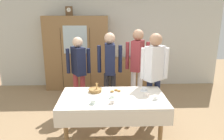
% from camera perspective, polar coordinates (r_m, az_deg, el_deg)
% --- Properties ---
extents(ground_plane, '(12.00, 12.00, 0.00)m').
position_cam_1_polar(ground_plane, '(4.04, 0.10, -16.08)').
color(ground_plane, '#997A56').
rests_on(ground_plane, ground).
extents(back_wall, '(6.40, 0.10, 2.70)m').
position_cam_1_polar(back_wall, '(6.15, -0.78, 8.21)').
color(back_wall, silver).
rests_on(back_wall, ground).
extents(dining_table, '(1.74, 0.98, 0.76)m').
position_cam_1_polar(dining_table, '(3.53, 0.24, -8.96)').
color(dining_table, olive).
rests_on(dining_table, ground).
extents(wall_cabinet, '(1.72, 0.46, 2.02)m').
position_cam_1_polar(wall_cabinet, '(5.96, -9.42, 4.48)').
color(wall_cabinet, olive).
rests_on(wall_cabinet, ground).
extents(mantel_clock, '(0.18, 0.11, 0.24)m').
position_cam_1_polar(mantel_clock, '(5.88, -11.48, 15.32)').
color(mantel_clock, brown).
rests_on(mantel_clock, wall_cabinet).
extents(bookshelf_low, '(1.11, 0.35, 0.85)m').
position_cam_1_polar(bookshelf_low, '(6.14, 5.52, -0.69)').
color(bookshelf_low, olive).
rests_on(bookshelf_low, ground).
extents(book_stack, '(0.18, 0.22, 0.04)m').
position_cam_1_polar(book_stack, '(6.04, 5.63, 3.41)').
color(book_stack, '#664C7A').
rests_on(book_stack, bookshelf_low).
extents(tea_cup_front_edge, '(0.13, 0.13, 0.06)m').
position_cam_1_polar(tea_cup_front_edge, '(3.81, 8.65, -5.20)').
color(tea_cup_front_edge, white).
rests_on(tea_cup_front_edge, dining_table).
extents(tea_cup_mid_left, '(0.13, 0.13, 0.06)m').
position_cam_1_polar(tea_cup_mid_left, '(3.46, 0.07, -7.20)').
color(tea_cup_mid_left, silver).
rests_on(tea_cup_mid_left, dining_table).
extents(tea_cup_mid_right, '(0.13, 0.13, 0.06)m').
position_cam_1_polar(tea_cup_mid_right, '(3.47, 11.62, -7.45)').
color(tea_cup_mid_right, white).
rests_on(tea_cup_mid_right, dining_table).
extents(tea_cup_back_edge, '(0.13, 0.13, 0.06)m').
position_cam_1_polar(tea_cup_back_edge, '(3.26, -5.11, -8.63)').
color(tea_cup_back_edge, silver).
rests_on(tea_cup_back_edge, dining_table).
extents(tea_cup_near_right, '(0.13, 0.13, 0.06)m').
position_cam_1_polar(tea_cup_near_right, '(3.60, 9.32, -6.47)').
color(tea_cup_near_right, white).
rests_on(tea_cup_near_right, dining_table).
extents(tea_cup_far_left, '(0.13, 0.13, 0.06)m').
position_cam_1_polar(tea_cup_far_left, '(3.27, 0.08, -8.58)').
color(tea_cup_far_left, white).
rests_on(tea_cup_far_left, dining_table).
extents(bread_basket, '(0.24, 0.24, 0.16)m').
position_cam_1_polar(bread_basket, '(3.73, -4.54, -5.36)').
color(bread_basket, '#9E7542').
rests_on(bread_basket, dining_table).
extents(pastry_plate, '(0.28, 0.28, 0.05)m').
position_cam_1_polar(pastry_plate, '(3.69, 0.95, -5.91)').
color(pastry_plate, white).
rests_on(pastry_plate, dining_table).
extents(spoon_far_right, '(0.12, 0.02, 0.01)m').
position_cam_1_polar(spoon_far_right, '(3.25, -9.80, -9.42)').
color(spoon_far_right, silver).
rests_on(spoon_far_right, dining_table).
extents(spoon_far_left, '(0.12, 0.02, 0.01)m').
position_cam_1_polar(spoon_far_left, '(3.81, -9.24, -5.62)').
color(spoon_far_left, silver).
rests_on(spoon_far_left, dining_table).
extents(person_by_cabinet, '(0.52, 0.36, 1.71)m').
position_cam_1_polar(person_by_cabinet, '(4.45, -0.61, 1.52)').
color(person_by_cabinet, '#232328').
rests_on(person_by_cabinet, ground).
extents(person_near_right_end, '(0.52, 0.41, 1.61)m').
position_cam_1_polar(person_near_right_end, '(4.63, -9.00, 1.00)').
color(person_near_right_end, '#933338').
rests_on(person_near_right_end, ground).
extents(person_beside_shelf, '(0.52, 0.37, 1.74)m').
position_cam_1_polar(person_beside_shelf, '(4.04, 11.31, 0.18)').
color(person_beside_shelf, '#191E38').
rests_on(person_beside_shelf, ground).
extents(person_behind_table_right, '(0.52, 0.41, 1.76)m').
position_cam_1_polar(person_behind_table_right, '(4.64, 6.83, 2.48)').
color(person_behind_table_right, silver).
rests_on(person_behind_table_right, ground).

